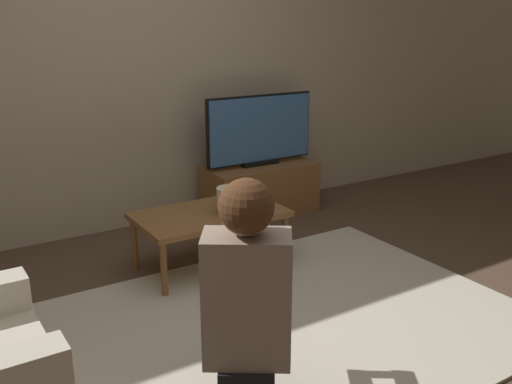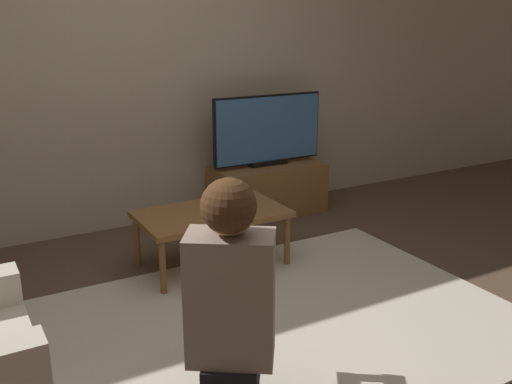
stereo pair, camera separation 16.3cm
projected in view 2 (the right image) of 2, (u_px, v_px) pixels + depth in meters
name	position (u px, v px, depth m)	size (l,w,h in m)	color
ground_plane	(251.00, 334.00, 2.96)	(10.00, 10.00, 0.00)	brown
wall_back	(124.00, 57.00, 4.20)	(10.00, 0.06, 2.60)	tan
rug	(251.00, 333.00, 2.96)	(2.90, 1.88, 0.02)	beige
tv_stand	(268.00, 189.00, 4.75)	(0.93, 0.44, 0.42)	brown
tv	(268.00, 130.00, 4.61)	(0.97, 0.08, 0.58)	black
coffee_table	(211.00, 217.00, 3.69)	(0.94, 0.56, 0.38)	brown
person_kneeling	(230.00, 302.00, 2.20)	(0.64, 0.79, 1.01)	black
table_lamp	(232.00, 197.00, 3.61)	(0.18, 0.18, 0.17)	#4C3823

